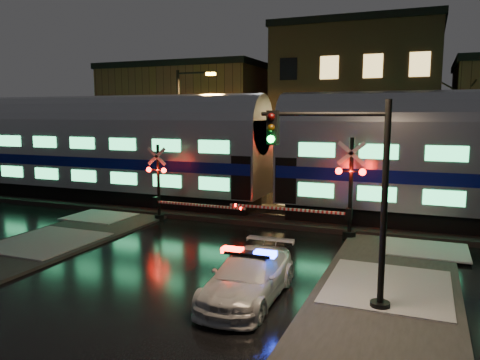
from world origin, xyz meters
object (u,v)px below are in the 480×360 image
object	(u,v)px
police_car	(248,277)
crossing_signal_right	(341,197)
traffic_light	(350,200)
streetlight	(182,124)
crossing_signal_left	(164,190)

from	to	relation	value
police_car	crossing_signal_right	distance (m)	7.63
traffic_light	streetlight	xyz separation A→B (m)	(-12.44, 13.68, 1.56)
crossing_signal_right	traffic_light	bearing A→B (deg)	-78.80
crossing_signal_right	crossing_signal_left	size ratio (longest dim) A/B	1.14
crossing_signal_right	traffic_light	distance (m)	7.22
police_car	crossing_signal_right	size ratio (longest dim) A/B	0.75
police_car	streetlight	distance (m)	17.63
crossing_signal_right	crossing_signal_left	xyz separation A→B (m)	(-8.43, -0.01, -0.23)
crossing_signal_right	crossing_signal_left	bearing A→B (deg)	-179.92
crossing_signal_left	traffic_light	world-z (taller)	traffic_light
police_car	traffic_light	bearing A→B (deg)	8.81
traffic_light	streetlight	size ratio (longest dim) A/B	0.71
police_car	crossing_signal_left	xyz separation A→B (m)	(-7.17, 7.44, 0.87)
police_car	crossing_signal_left	world-z (taller)	crossing_signal_left
streetlight	crossing_signal_left	bearing A→B (deg)	-68.54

